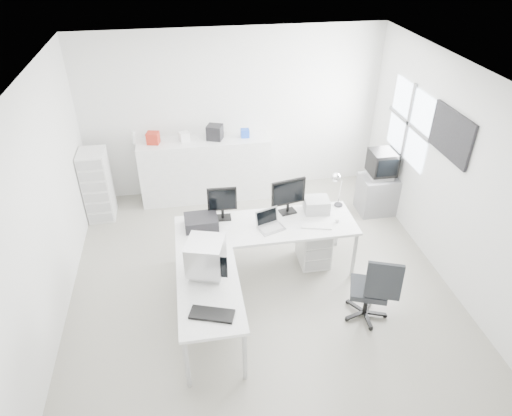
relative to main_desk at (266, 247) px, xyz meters
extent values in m
cube|color=beige|center=(-0.13, -0.15, -0.38)|extent=(5.00, 5.00, 0.01)
cube|color=white|center=(-0.13, -0.15, 2.42)|extent=(5.00, 5.00, 0.01)
cube|color=silver|center=(-0.13, 2.35, 1.02)|extent=(5.00, 0.02, 2.80)
cube|color=silver|center=(-2.63, -0.15, 1.02)|extent=(0.02, 5.00, 2.80)
cube|color=silver|center=(2.37, -0.15, 1.02)|extent=(0.02, 5.00, 2.80)
cube|color=white|center=(0.70, 0.05, -0.08)|extent=(0.40, 0.50, 0.60)
cube|color=black|center=(-0.85, 0.10, 0.45)|extent=(0.44, 0.35, 0.15)
cube|color=white|center=(0.65, -0.15, 0.38)|extent=(0.42, 0.22, 0.02)
sphere|color=white|center=(0.95, -0.10, 0.40)|extent=(0.05, 0.05, 0.05)
cube|color=#A3A3A3|center=(0.75, 0.22, 0.47)|extent=(0.36, 0.31, 0.19)
cube|color=black|center=(-0.85, -1.50, 0.39)|extent=(0.49, 0.32, 0.03)
cube|color=slate|center=(2.09, 1.15, -0.05)|extent=(0.59, 0.48, 0.64)
cube|color=white|center=(-0.67, 2.09, 0.17)|extent=(2.17, 0.54, 1.09)
cube|color=#B02819|center=(-1.47, 2.09, 0.81)|extent=(0.22, 0.21, 0.19)
cube|color=white|center=(-0.97, 2.09, 0.79)|extent=(0.19, 0.18, 0.16)
cube|color=black|center=(-0.47, 2.09, 0.83)|extent=(0.30, 0.29, 0.24)
cube|color=blue|center=(0.03, 2.09, 0.78)|extent=(0.14, 0.12, 0.14)
cylinder|color=white|center=(-1.77, 2.13, 0.82)|extent=(0.07, 0.07, 0.22)
cube|color=white|center=(-2.41, 1.75, 0.21)|extent=(0.41, 0.49, 1.17)
camera|label=1|loc=(-0.96, -4.86, 3.88)|focal=32.00mm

